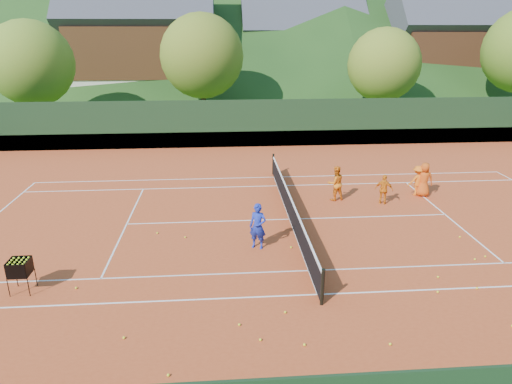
{
  "coord_description": "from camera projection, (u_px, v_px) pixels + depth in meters",
  "views": [
    {
      "loc": [
        -2.62,
        -16.58,
        7.17
      ],
      "look_at": [
        -1.36,
        0.0,
        1.21
      ],
      "focal_mm": 32.0,
      "sensor_mm": 36.0,
      "label": 1
    }
  ],
  "objects": [
    {
      "name": "student_a",
      "position": [
        336.0,
        183.0,
        19.97
      ],
      "size": [
        0.87,
        0.74,
        1.55
      ],
      "primitive_type": "imported",
      "rotation": [
        0.0,
        0.0,
        3.37
      ],
      "color": "orange",
      "rests_on": "clay_court"
    },
    {
      "name": "tennis_ball_16",
      "position": [
        157.0,
        233.0,
        16.86
      ],
      "size": [
        0.07,
        0.07,
        0.07
      ],
      "primitive_type": "sphere",
      "color": "yellow",
      "rests_on": "clay_court"
    },
    {
      "name": "tennis_ball_11",
      "position": [
        185.0,
        237.0,
        16.51
      ],
      "size": [
        0.07,
        0.07,
        0.07
      ],
      "primitive_type": "sphere",
      "color": "yellow",
      "rests_on": "clay_court"
    },
    {
      "name": "chalet_right",
      "position": [
        444.0,
        49.0,
        45.98
      ],
      "size": [
        11.5,
        8.82,
        11.91
      ],
      "color": "beige",
      "rests_on": "ground"
    },
    {
      "name": "tree_c",
      "position": [
        384.0,
        65.0,
        35.18
      ],
      "size": [
        5.6,
        5.6,
        7.35
      ],
      "color": "#412A1A",
      "rests_on": "ground"
    },
    {
      "name": "tennis_ball_20",
      "position": [
        260.0,
        340.0,
        11.07
      ],
      "size": [
        0.07,
        0.07,
        0.07
      ],
      "primitive_type": "sphere",
      "color": "yellow",
      "rests_on": "clay_court"
    },
    {
      "name": "tennis_ball_14",
      "position": [
        285.0,
        312.0,
        12.14
      ],
      "size": [
        0.07,
        0.07,
        0.07
      ],
      "primitive_type": "sphere",
      "color": "yellow",
      "rests_on": "clay_court"
    },
    {
      "name": "tennis_ball_3",
      "position": [
        438.0,
        277.0,
        13.87
      ],
      "size": [
        0.07,
        0.07,
        0.07
      ],
      "primitive_type": "sphere",
      "color": "yellow",
      "rests_on": "clay_court"
    },
    {
      "name": "tennis_ball_19",
      "position": [
        475.0,
        259.0,
        14.94
      ],
      "size": [
        0.07,
        0.07,
        0.07
      ],
      "primitive_type": "sphere",
      "color": "yellow",
      "rests_on": "clay_court"
    },
    {
      "name": "student_b",
      "position": [
        384.0,
        189.0,
        19.55
      ],
      "size": [
        0.83,
        0.61,
        1.31
      ],
      "primitive_type": "imported",
      "rotation": [
        0.0,
        0.0,
        2.72
      ],
      "color": "orange",
      "rests_on": "clay_court"
    },
    {
      "name": "ground",
      "position": [
        290.0,
        220.0,
        18.17
      ],
      "size": [
        400.0,
        400.0,
        0.0
      ],
      "primitive_type": "plane",
      "color": "#295119",
      "rests_on": "ground"
    },
    {
      "name": "perimeter_fence",
      "position": [
        291.0,
        190.0,
        17.74
      ],
      "size": [
        40.4,
        24.24,
        3.0
      ],
      "color": "black",
      "rests_on": "clay_court"
    },
    {
      "name": "tree_b",
      "position": [
        202.0,
        56.0,
        34.9
      ],
      "size": [
        6.4,
        6.4,
        8.4
      ],
      "color": "#3D2718",
      "rests_on": "ground"
    },
    {
      "name": "tennis_ball_1",
      "position": [
        438.0,
        292.0,
        13.08
      ],
      "size": [
        0.07,
        0.07,
        0.07
      ],
      "primitive_type": "sphere",
      "color": "yellow",
      "rests_on": "clay_court"
    },
    {
      "name": "ball_hopper",
      "position": [
        20.0,
        268.0,
        12.94
      ],
      "size": [
        0.57,
        0.57,
        1.0
      ],
      "color": "black",
      "rests_on": "clay_court"
    },
    {
      "name": "court_lines",
      "position": [
        290.0,
        219.0,
        18.16
      ],
      "size": [
        23.83,
        11.03,
        0.0
      ],
      "color": "white",
      "rests_on": "clay_court"
    },
    {
      "name": "chalet_mid",
      "position": [
        300.0,
        50.0,
        48.83
      ],
      "size": [
        12.65,
        8.82,
        11.45
      ],
      "color": "beige",
      "rests_on": "ground"
    },
    {
      "name": "tennis_ball_10",
      "position": [
        390.0,
        344.0,
        10.92
      ],
      "size": [
        0.07,
        0.07,
        0.07
      ],
      "primitive_type": "sphere",
      "color": "yellow",
      "rests_on": "clay_court"
    },
    {
      "name": "tennis_net",
      "position": [
        290.0,
        208.0,
        18.0
      ],
      "size": [
        0.1,
        12.07,
        1.1
      ],
      "color": "black",
      "rests_on": "clay_court"
    },
    {
      "name": "tennis_ball_5",
      "position": [
        460.0,
        237.0,
        16.53
      ],
      "size": [
        0.07,
        0.07,
        0.07
      ],
      "primitive_type": "sphere",
      "color": "yellow",
      "rests_on": "clay_court"
    },
    {
      "name": "tennis_ball_4",
      "position": [
        76.0,
        288.0,
        13.28
      ],
      "size": [
        0.07,
        0.07,
        0.07
      ],
      "primitive_type": "sphere",
      "color": "yellow",
      "rests_on": "clay_court"
    },
    {
      "name": "chalet_left",
      "position": [
        143.0,
        46.0,
        43.71
      ],
      "size": [
        13.8,
        9.93,
        12.92
      ],
      "color": "beige",
      "rests_on": "ground"
    },
    {
      "name": "tree_a",
      "position": [
        31.0,
        63.0,
        32.28
      ],
      "size": [
        6.0,
        6.0,
        7.88
      ],
      "color": "#41281A",
      "rests_on": "ground"
    },
    {
      "name": "tennis_ball_18",
      "position": [
        512.0,
        326.0,
        11.59
      ],
      "size": [
        0.07,
        0.07,
        0.07
      ],
      "primitive_type": "sphere",
      "color": "yellow",
      "rests_on": "clay_court"
    },
    {
      "name": "student_c",
      "position": [
        424.0,
        180.0,
        20.44
      ],
      "size": [
        0.88,
        0.7,
        1.56
      ],
      "primitive_type": "imported",
      "rotation": [
        0.0,
        0.0,
        2.83
      ],
      "color": "#D04E12",
      "rests_on": "clay_court"
    },
    {
      "name": "tennis_ball_13",
      "position": [
        304.0,
        345.0,
        10.89
      ],
      "size": [
        0.07,
        0.07,
        0.07
      ],
      "primitive_type": "sphere",
      "color": "yellow",
      "rests_on": "clay_court"
    },
    {
      "name": "tennis_ball_9",
      "position": [
        168.0,
        375.0,
        9.94
      ],
      "size": [
        0.07,
        0.07,
        0.07
      ],
      "primitive_type": "sphere",
      "color": "yellow",
      "rests_on": "clay_court"
    },
    {
      "name": "tennis_ball_8",
      "position": [
        299.0,
        229.0,
        17.15
      ],
      "size": [
        0.07,
        0.07,
        0.07
      ],
      "primitive_type": "sphere",
      "color": "yellow",
      "rests_on": "clay_court"
    },
    {
      "name": "tennis_ball_0",
      "position": [
        471.0,
        377.0,
        9.87
      ],
      "size": [
        0.07,
        0.07,
        0.07
      ],
      "primitive_type": "sphere",
      "color": "yellow",
      "rests_on": "clay_court"
    },
    {
      "name": "clay_court",
      "position": [
        290.0,
        219.0,
        18.17
      ],
      "size": [
        40.0,
        24.0,
        0.02
      ],
      "primitive_type": "cube",
      "color": "#B4411D",
      "rests_on": "ground"
    },
    {
      "name": "tennis_ball_6",
      "position": [
        124.0,
        338.0,
        11.14
      ],
      "size": [
        0.07,
        0.07,
        0.07
      ],
      "primitive_type": "sphere",
      "color": "yellow",
      "rests_on": "clay_court"
    },
    {
      "name": "tennis_ball_12",
      "position": [
        239.0,
        325.0,
        11.63
      ],
      "size": [
        0.07,
        0.07,
        0.07
      ],
      "primitive_type": "sphere",
      "color": "yellow",
      "rests_on": "clay_court"
    },
    {
      "name": "student_d",
      "position": [
        417.0,
        181.0,
        20.58
      ],
      "size": [
        0.98,
        0.69,
        1.38
      ],
      "primitive_type": "imported",
      "rotation": [
        0.0,
        0.0,
        3.35
      ],
      "color": "orange",
      "rests_on": "clay_court"
    },
    {
      "name": "tennis_ball_2",
      "position": [
        485.0,
        256.0,
        15.12
      ],
      "size": [
        0.07,
        0.07,
        0.07
      ],
      "primitive_type": "sphere",
      "color": "yellow",
      "rests_on": "clay_court"
    },
    {
      "name": "tennis_ball_15",
      "position": [
        477.0,
        288.0,
        13.27
      ],
      "size": [
        0.07,
        0.07,
        0.07
      ],
      "primitive_type": "sphere",
      "color": "yellow",
      "rests_on": "clay_court"
    },
    {
      "name": "tennis_ball_17",
      "position": [
        291.0,
        247.0,
        15.75
      ],
      "size": [
        0.07,
        0.07,
        0.07
      ],
      "primitive_type": "sphere",
      "color": "yellow",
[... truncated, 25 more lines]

